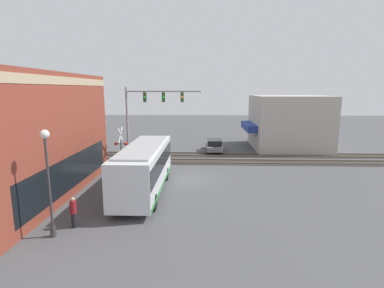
{
  "coord_description": "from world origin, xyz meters",
  "views": [
    {
      "loc": [
        -23.04,
        -1.26,
        7.17
      ],
      "look_at": [
        3.74,
        -0.28,
        2.23
      ],
      "focal_mm": 28.0,
      "sensor_mm": 36.0,
      "label": 1
    }
  ],
  "objects_px": {
    "city_bus": "(144,167)",
    "pedestrian_by_lamp": "(74,212)",
    "streetlamp": "(48,175)",
    "parked_car_grey": "(214,146)",
    "crossing_signal": "(121,144)"
  },
  "relations": [
    {
      "from": "pedestrian_by_lamp",
      "to": "streetlamp",
      "type": "bearing_deg",
      "value": 148.91
    },
    {
      "from": "streetlamp",
      "to": "parked_car_grey",
      "type": "relative_size",
      "value": 1.19
    },
    {
      "from": "city_bus",
      "to": "pedestrian_by_lamp",
      "type": "bearing_deg",
      "value": 154.63
    },
    {
      "from": "streetlamp",
      "to": "pedestrian_by_lamp",
      "type": "distance_m",
      "value": 2.61
    },
    {
      "from": "crossing_signal",
      "to": "parked_car_grey",
      "type": "xyz_separation_m",
      "value": [
        8.12,
        -8.73,
        -1.64
      ]
    },
    {
      "from": "crossing_signal",
      "to": "streetlamp",
      "type": "bearing_deg",
      "value": -179.78
    },
    {
      "from": "crossing_signal",
      "to": "parked_car_grey",
      "type": "relative_size",
      "value": 0.85
    },
    {
      "from": "parked_car_grey",
      "to": "city_bus",
      "type": "bearing_deg",
      "value": 159.34
    },
    {
      "from": "city_bus",
      "to": "streetlamp",
      "type": "xyz_separation_m",
      "value": [
        -6.64,
        3.28,
        1.32
      ]
    },
    {
      "from": "streetlamp",
      "to": "parked_car_grey",
      "type": "bearing_deg",
      "value": -22.5
    },
    {
      "from": "city_bus",
      "to": "pedestrian_by_lamp",
      "type": "height_order",
      "value": "city_bus"
    },
    {
      "from": "streetlamp",
      "to": "pedestrian_by_lamp",
      "type": "height_order",
      "value": "streetlamp"
    },
    {
      "from": "city_bus",
      "to": "streetlamp",
      "type": "distance_m",
      "value": 7.52
    },
    {
      "from": "streetlamp",
      "to": "pedestrian_by_lamp",
      "type": "relative_size",
      "value": 3.21
    },
    {
      "from": "pedestrian_by_lamp",
      "to": "city_bus",
      "type": "bearing_deg",
      "value": -25.37
    }
  ]
}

